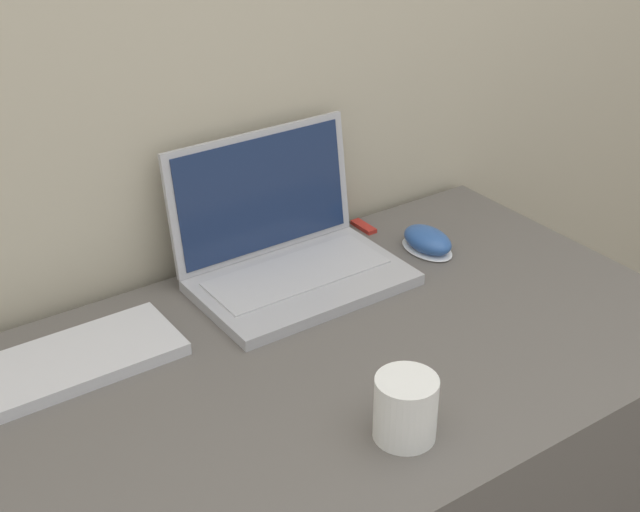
% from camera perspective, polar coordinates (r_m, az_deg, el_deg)
% --- Properties ---
extents(laptop, '(0.36, 0.26, 0.24)m').
position_cam_1_polar(laptop, '(1.54, -2.12, 0.46)').
color(laptop, '#ADADB2').
rests_on(laptop, desk).
extents(drink_cup, '(0.08, 0.08, 0.09)m').
position_cam_1_polar(drink_cup, '(1.19, 5.50, -9.60)').
color(drink_cup, white).
rests_on(drink_cup, desk).
extents(computer_mouse, '(0.07, 0.11, 0.04)m').
position_cam_1_polar(computer_mouse, '(1.65, 6.89, 0.96)').
color(computer_mouse, white).
rests_on(computer_mouse, desk).
extents(external_keyboard, '(0.43, 0.14, 0.02)m').
position_cam_1_polar(external_keyboard, '(1.37, -17.63, -7.17)').
color(external_keyboard, silver).
rests_on(external_keyboard, desk).
extents(usb_stick, '(0.02, 0.06, 0.01)m').
position_cam_1_polar(usb_stick, '(1.73, 2.81, 1.90)').
color(usb_stick, '#B2261E').
rests_on(usb_stick, desk).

